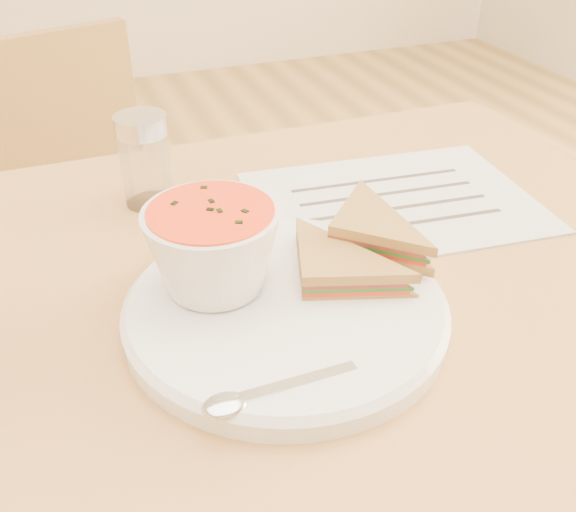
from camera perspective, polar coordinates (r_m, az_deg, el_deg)
name	(u,v)px	position (r m, az deg, el deg)	size (l,w,h in m)	color
chair_far	(102,294)	(1.19, -16.24, -3.26)	(0.37, 0.37, 0.83)	brown
plate	(286,310)	(0.56, -0.21, -4.82)	(0.28, 0.28, 0.02)	white
soup_bowl	(214,253)	(0.55, -6.63, 0.29)	(0.12, 0.12, 0.08)	white
sandwich_half_a	(302,292)	(0.54, 1.28, -3.25)	(0.10, 0.10, 0.03)	gold
sandwich_half_b	(327,240)	(0.59, 3.53, 1.40)	(0.10, 0.10, 0.03)	gold
spoon	(289,386)	(0.48, 0.07, -11.46)	(0.17, 0.03, 0.01)	silver
paper_menu	(393,202)	(0.75, 9.31, 4.79)	(0.32, 0.23, 0.00)	silver
condiment_shaker	(146,160)	(0.74, -12.55, 8.29)	(0.06, 0.06, 0.10)	silver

